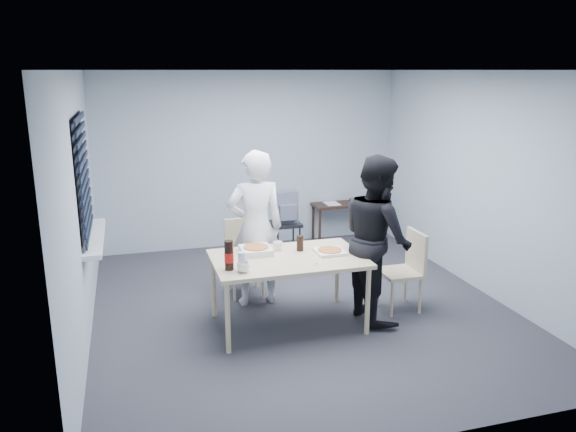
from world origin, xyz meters
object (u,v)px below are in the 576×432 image
object	(u,v)px
backpack	(286,207)
soda_bottle	(229,256)
chair_right	(407,265)
chair_far	(244,251)
mug_a	(243,267)
person_black	(377,238)
side_table	(341,208)
person_white	(255,229)
dining_table	(288,263)
stool	(286,230)
mug_b	(278,246)

from	to	relation	value
backpack	soda_bottle	distance (m)	2.51
soda_bottle	chair_right	bearing A→B (deg)	6.66
chair_far	mug_a	world-z (taller)	chair_far
soda_bottle	person_black	bearing A→B (deg)	5.40
chair_right	side_table	distance (m)	2.66
backpack	soda_bottle	size ratio (longest dim) A/B	1.55
person_white	chair_far	bearing A→B (deg)	-80.35
chair_far	side_table	distance (m)	2.51
chair_right	backpack	world-z (taller)	backpack
chair_right	mug_a	distance (m)	1.96
dining_table	mug_a	bearing A→B (deg)	-150.34
mug_a	soda_bottle	distance (m)	0.18
mug_a	backpack	bearing A→B (deg)	64.88
chair_right	stool	world-z (taller)	chair_right
chair_right	backpack	size ratio (longest dim) A/B	2.00
side_table	soda_bottle	bearing A→B (deg)	-128.43
side_table	dining_table	bearing A→B (deg)	-121.53
dining_table	person_black	size ratio (longest dim) A/B	0.87
mug_b	soda_bottle	distance (m)	0.76
chair_far	side_table	size ratio (longest dim) A/B	1.00
side_table	stool	bearing A→B (deg)	-148.68
stool	mug_b	distance (m)	1.90
soda_bottle	side_table	bearing A→B (deg)	51.57
chair_far	person_white	xyz separation A→B (m)	(0.06, -0.37, 0.37)
dining_table	person_white	xyz separation A→B (m)	(-0.18, 0.66, 0.19)
dining_table	chair_far	xyz separation A→B (m)	(-0.25, 1.04, -0.18)
person_black	mug_a	size ratio (longest dim) A/B	14.39
chair_right	stool	distance (m)	2.15
chair_right	person_black	bearing A→B (deg)	-168.63
soda_bottle	backpack	bearing A→B (deg)	61.51
dining_table	backpack	world-z (taller)	backpack
person_black	soda_bottle	bearing A→B (deg)	95.40
person_black	stool	bearing A→B (deg)	11.12
person_black	backpack	distance (m)	2.10
dining_table	mug_a	xyz separation A→B (m)	(-0.53, -0.30, 0.11)
side_table	mug_a	world-z (taller)	mug_a
mug_a	soda_bottle	bearing A→B (deg)	139.14
dining_table	chair_far	world-z (taller)	chair_far
dining_table	stool	bearing A→B (deg)	74.60
stool	soda_bottle	bearing A→B (deg)	-118.35
side_table	mug_b	bearing A→B (deg)	-124.70
person_white	person_black	world-z (taller)	same
dining_table	backpack	xyz separation A→B (m)	(0.56, 2.01, 0.07)
person_white	person_black	bearing A→B (deg)	148.21
side_table	soda_bottle	world-z (taller)	soda_bottle
dining_table	mug_b	xyz separation A→B (m)	(-0.04, 0.25, 0.11)
chair_right	mug_b	xyz separation A→B (m)	(-1.42, 0.21, 0.28)
dining_table	person_white	world-z (taller)	person_white
stool	mug_a	world-z (taller)	mug_a
chair_far	backpack	world-z (taller)	backpack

